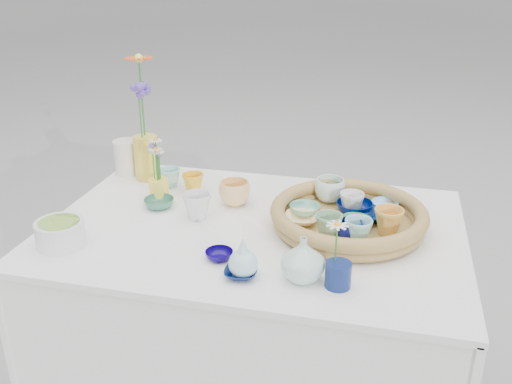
# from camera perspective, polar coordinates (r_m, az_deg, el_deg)

# --- Properties ---
(wicker_tray) EXTENTS (0.47, 0.47, 0.08)m
(wicker_tray) POSITION_cam_1_polar(r_m,az_deg,el_deg) (1.74, 9.22, -2.49)
(wicker_tray) COLOR olive
(wicker_tray) RESTS_ON display_table
(tray_ceramic_0) EXTENTS (0.14, 0.14, 0.04)m
(tray_ceramic_0) POSITION_cam_1_polar(r_m,az_deg,el_deg) (1.82, 9.82, -1.54)
(tray_ceramic_0) COLOR #000F58
(tray_ceramic_0) RESTS_ON wicker_tray
(tray_ceramic_1) EXTENTS (0.12, 0.12, 0.02)m
(tray_ceramic_1) POSITION_cam_1_polar(r_m,az_deg,el_deg) (1.78, 12.44, -2.47)
(tray_ceramic_1) COLOR #01154A
(tray_ceramic_1) RESTS_ON wicker_tray
(tray_ceramic_2) EXTENTS (0.11, 0.11, 0.08)m
(tray_ceramic_2) POSITION_cam_1_polar(r_m,az_deg,el_deg) (1.69, 13.10, -2.89)
(tray_ceramic_2) COLOR gold
(tray_ceramic_2) RESTS_ON wicker_tray
(tray_ceramic_3) EXTENTS (0.11, 0.11, 0.03)m
(tray_ceramic_3) POSITION_cam_1_polar(r_m,az_deg,el_deg) (1.72, 9.94, -3.08)
(tray_ceramic_3) COLOR #41A070
(tray_ceramic_3) RESTS_ON wicker_tray
(tray_ceramic_4) EXTENTS (0.08, 0.08, 0.07)m
(tray_ceramic_4) POSITION_cam_1_polar(r_m,az_deg,el_deg) (1.64, 7.27, -3.42)
(tray_ceramic_4) COLOR #7CA77D
(tray_ceramic_4) RESTS_ON wicker_tray
(tray_ceramic_5) EXTENTS (0.12, 0.12, 0.03)m
(tray_ceramic_5) POSITION_cam_1_polar(r_m,az_deg,el_deg) (1.79, 4.91, -1.77)
(tray_ceramic_5) COLOR #74BDA5
(tray_ceramic_5) RESTS_ON wicker_tray
(tray_ceramic_6) EXTENTS (0.11, 0.11, 0.08)m
(tray_ceramic_6) POSITION_cam_1_polar(r_m,az_deg,el_deg) (1.88, 7.39, 0.19)
(tray_ceramic_6) COLOR white
(tray_ceramic_6) RESTS_ON wicker_tray
(tray_ceramic_7) EXTENTS (0.08, 0.08, 0.07)m
(tray_ceramic_7) POSITION_cam_1_polar(r_m,az_deg,el_deg) (1.80, 9.55, -1.14)
(tray_ceramic_7) COLOR silver
(tray_ceramic_7) RESTS_ON wicker_tray
(tray_ceramic_8) EXTENTS (0.10, 0.10, 0.03)m
(tray_ceramic_8) POSITION_cam_1_polar(r_m,az_deg,el_deg) (1.86, 12.75, -1.34)
(tray_ceramic_8) COLOR #90C4F9
(tray_ceramic_8) RESTS_ON wicker_tray
(tray_ceramic_9) EXTENTS (0.10, 0.10, 0.06)m
(tray_ceramic_9) POSITION_cam_1_polar(r_m,az_deg,el_deg) (1.64, 9.36, -3.84)
(tray_ceramic_9) COLOR navy
(tray_ceramic_9) RESTS_ON wicker_tray
(tray_ceramic_10) EXTENTS (0.11, 0.11, 0.03)m
(tray_ceramic_10) POSITION_cam_1_polar(r_m,az_deg,el_deg) (1.73, 4.54, -2.69)
(tray_ceramic_10) COLOR #FED795
(tray_ceramic_10) RESTS_ON wicker_tray
(tray_ceramic_11) EXTENTS (0.09, 0.09, 0.07)m
(tray_ceramic_11) POSITION_cam_1_polar(r_m,az_deg,el_deg) (1.63, 10.18, -3.90)
(tray_ceramic_11) COLOR #91DFDB
(tray_ceramic_11) RESTS_ON wicker_tray
(tray_ceramic_12) EXTENTS (0.09, 0.09, 0.06)m
(tray_ceramic_12) POSITION_cam_1_polar(r_m,az_deg,el_deg) (1.89, 7.74, -0.06)
(tray_ceramic_12) COLOR #5EA97C
(tray_ceramic_12) RESTS_ON wicker_tray
(loose_ceramic_0) EXTENTS (0.08, 0.08, 0.07)m
(loose_ceramic_0) POSITION_cam_1_polar(r_m,az_deg,el_deg) (1.99, -6.31, 0.89)
(loose_ceramic_0) COLOR gold
(loose_ceramic_0) RESTS_ON display_table
(loose_ceramic_1) EXTENTS (0.11, 0.11, 0.08)m
(loose_ceramic_1) POSITION_cam_1_polar(r_m,az_deg,el_deg) (1.88, -2.15, -0.11)
(loose_ceramic_1) COLOR #F8C178
(loose_ceramic_1) RESTS_ON display_table
(loose_ceramic_2) EXTENTS (0.11, 0.11, 0.03)m
(loose_ceramic_2) POSITION_cam_1_polar(r_m,az_deg,el_deg) (1.90, -9.68, -1.09)
(loose_ceramic_2) COLOR #356E57
(loose_ceramic_2) RESTS_ON display_table
(loose_ceramic_3) EXTENTS (0.11, 0.11, 0.08)m
(loose_ceramic_3) POSITION_cam_1_polar(r_m,az_deg,el_deg) (1.80, -5.90, -1.40)
(loose_ceramic_3) COLOR silver
(loose_ceramic_3) RESTS_ON display_table
(loose_ceramic_4) EXTENTS (0.08, 0.08, 0.02)m
(loose_ceramic_4) POSITION_cam_1_polar(r_m,az_deg,el_deg) (1.57, -3.70, -6.30)
(loose_ceramic_4) COLOR #0C0059
(loose_ceramic_4) RESTS_ON display_table
(loose_ceramic_5) EXTENTS (0.09, 0.09, 0.07)m
(loose_ceramic_5) POSITION_cam_1_polar(r_m,az_deg,el_deg) (2.05, -8.56, 1.43)
(loose_ceramic_5) COLOR #90CEC8
(loose_ceramic_5) RESTS_ON display_table
(loose_ceramic_6) EXTENTS (0.09, 0.09, 0.02)m
(loose_ceramic_6) POSITION_cam_1_polar(r_m,az_deg,el_deg) (1.49, -1.54, -8.10)
(loose_ceramic_6) COLOR #07194F
(loose_ceramic_6) RESTS_ON display_table
(fluted_bowl) EXTENTS (0.15, 0.15, 0.07)m
(fluted_bowl) POSITION_cam_1_polar(r_m,az_deg,el_deg) (1.72, -18.97, -3.92)
(fluted_bowl) COLOR silver
(fluted_bowl) RESTS_ON display_table
(bud_vase_paleblue) EXTENTS (0.08, 0.08, 0.12)m
(bud_vase_paleblue) POSITION_cam_1_polar(r_m,az_deg,el_deg) (1.47, -1.30, -6.50)
(bud_vase_paleblue) COLOR #ABD5DD
(bud_vase_paleblue) RESTS_ON display_table
(bud_vase_seafoam) EXTENTS (0.15, 0.15, 0.12)m
(bud_vase_seafoam) POSITION_cam_1_polar(r_m,az_deg,el_deg) (1.46, 4.71, -6.69)
(bud_vase_seafoam) COLOR silver
(bud_vase_seafoam) RESTS_ON display_table
(bud_vase_cobalt) EXTENTS (0.09, 0.09, 0.07)m
(bud_vase_cobalt) POSITION_cam_1_polar(r_m,az_deg,el_deg) (1.46, 8.22, -8.20)
(bud_vase_cobalt) COLOR navy
(bud_vase_cobalt) RESTS_ON display_table
(single_daisy) EXTENTS (0.07, 0.07, 0.12)m
(single_daisy) POSITION_cam_1_polar(r_m,az_deg,el_deg) (1.43, 8.03, -5.06)
(single_daisy) COLOR white
(single_daisy) RESTS_ON bud_vase_cobalt
(tall_vase_yellow) EXTENTS (0.11, 0.11, 0.16)m
(tall_vase_yellow) POSITION_cam_1_polar(r_m,az_deg,el_deg) (2.12, -10.92, 3.40)
(tall_vase_yellow) COLOR yellow
(tall_vase_yellow) RESTS_ON display_table
(gerbera) EXTENTS (0.15, 0.15, 0.30)m
(gerbera) POSITION_cam_1_polar(r_m,az_deg,el_deg) (2.08, -11.35, 9.24)
(gerbera) COLOR #E15220
(gerbera) RESTS_ON tall_vase_yellow
(hydrangea) EXTENTS (0.09, 0.09, 0.24)m
(hydrangea) POSITION_cam_1_polar(r_m,az_deg,el_deg) (2.07, -11.51, 7.65)
(hydrangea) COLOR #593FA5
(hydrangea) RESTS_ON tall_vase_yellow
(white_pitcher) EXTENTS (0.13, 0.10, 0.13)m
(white_pitcher) POSITION_cam_1_polar(r_m,az_deg,el_deg) (2.20, -12.79, 3.42)
(white_pitcher) COLOR silver
(white_pitcher) RESTS_ON display_table
(daisy_cup) EXTENTS (0.09, 0.09, 0.07)m
(daisy_cup) POSITION_cam_1_polar(r_m,az_deg,el_deg) (1.96, -9.68, 0.30)
(daisy_cup) COLOR #FEE046
(daisy_cup) RESTS_ON display_table
(daisy_posy) EXTENTS (0.10, 0.10, 0.14)m
(daisy_posy) POSITION_cam_1_polar(r_m,az_deg,el_deg) (1.92, -10.19, 3.11)
(daisy_posy) COLOR silver
(daisy_posy) RESTS_ON daisy_cup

